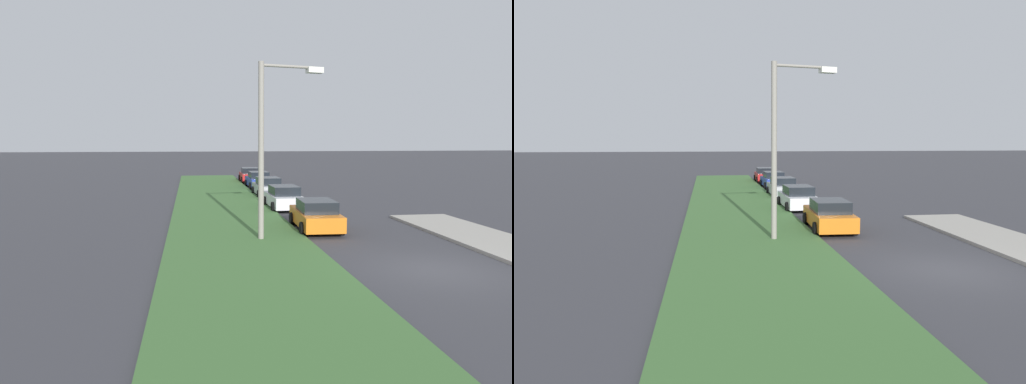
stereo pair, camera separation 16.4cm
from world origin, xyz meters
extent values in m
plane|color=#38383D|center=(0.00, 0.00, 0.00)|extent=(300.00, 300.00, 0.00)
cube|color=#3D6633|center=(10.00, 6.08, 0.06)|extent=(60.00, 6.00, 0.12)
cube|color=orange|center=(7.28, 2.11, 0.57)|extent=(4.38, 1.99, 0.70)
cube|color=black|center=(7.08, 2.11, 1.19)|extent=(2.27, 1.70, 0.55)
cylinder|color=black|center=(8.67, 2.94, 0.32)|extent=(0.65, 0.25, 0.64)
cylinder|color=black|center=(8.59, 1.15, 0.32)|extent=(0.65, 0.25, 0.64)
cylinder|color=black|center=(5.97, 3.06, 0.32)|extent=(0.65, 0.25, 0.64)
cylinder|color=black|center=(5.89, 1.27, 0.32)|extent=(0.65, 0.25, 0.64)
cube|color=silver|center=(14.07, 2.30, 0.57)|extent=(4.33, 1.88, 0.70)
cube|color=black|center=(13.87, 2.30, 1.19)|extent=(2.23, 1.64, 0.55)
cylinder|color=black|center=(15.40, 3.23, 0.32)|extent=(0.64, 0.23, 0.64)
cylinder|color=black|center=(15.43, 1.43, 0.32)|extent=(0.64, 0.23, 0.64)
cylinder|color=black|center=(12.70, 3.18, 0.32)|extent=(0.64, 0.23, 0.64)
cylinder|color=black|center=(12.73, 1.38, 0.32)|extent=(0.64, 0.23, 0.64)
cube|color=#B2B5BA|center=(20.47, 2.22, 0.57)|extent=(4.33, 1.86, 0.70)
cube|color=black|center=(20.27, 2.22, 1.19)|extent=(2.22, 1.63, 0.55)
cylinder|color=black|center=(21.81, 3.14, 0.32)|extent=(0.64, 0.23, 0.64)
cylinder|color=black|center=(21.83, 1.34, 0.32)|extent=(0.64, 0.23, 0.64)
cylinder|color=black|center=(19.11, 3.10, 0.32)|extent=(0.64, 0.23, 0.64)
cylinder|color=black|center=(19.13, 1.30, 0.32)|extent=(0.64, 0.23, 0.64)
cube|color=#23389E|center=(26.63, 2.04, 0.57)|extent=(4.33, 1.88, 0.70)
cube|color=black|center=(26.43, 2.04, 1.19)|extent=(2.23, 1.64, 0.55)
cylinder|color=black|center=(27.96, 2.97, 0.32)|extent=(0.64, 0.23, 0.64)
cylinder|color=black|center=(28.00, 1.17, 0.32)|extent=(0.64, 0.23, 0.64)
cylinder|color=black|center=(25.26, 2.92, 0.32)|extent=(0.64, 0.23, 0.64)
cylinder|color=black|center=(25.30, 1.12, 0.32)|extent=(0.64, 0.23, 0.64)
cube|color=red|center=(32.30, 2.09, 0.57)|extent=(4.34, 1.90, 0.70)
cube|color=black|center=(32.10, 2.09, 1.19)|extent=(2.24, 1.65, 0.55)
cylinder|color=black|center=(33.67, 2.96, 0.32)|extent=(0.64, 0.23, 0.64)
cylinder|color=black|center=(33.63, 1.16, 0.32)|extent=(0.64, 0.23, 0.64)
cylinder|color=black|center=(30.97, 3.02, 0.32)|extent=(0.64, 0.23, 0.64)
cylinder|color=black|center=(30.93, 1.22, 0.32)|extent=(0.64, 0.23, 0.64)
cylinder|color=gray|center=(5.15, 5.08, 3.75)|extent=(0.24, 0.24, 7.50)
cylinder|color=gray|center=(5.36, 3.90, 7.35)|extent=(0.54, 2.38, 0.12)
cube|color=silver|center=(5.57, 2.72, 7.25)|extent=(0.48, 0.75, 0.24)
camera|label=1|loc=(-13.87, 8.01, 4.33)|focal=32.27mm
camera|label=2|loc=(-13.90, 7.85, 4.33)|focal=32.27mm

